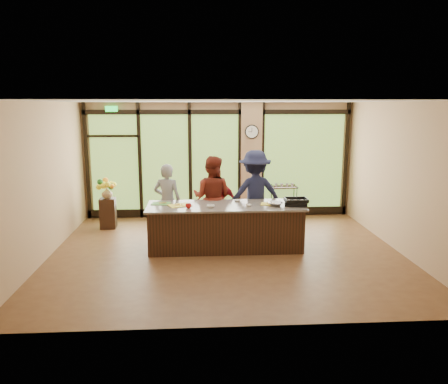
{
  "coord_description": "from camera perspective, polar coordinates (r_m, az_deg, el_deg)",
  "views": [
    {
      "loc": [
        -0.57,
        -8.39,
        2.94
      ],
      "look_at": [
        -0.02,
        0.4,
        1.17
      ],
      "focal_mm": 35.0,
      "sensor_mm": 36.0,
      "label": 1
    }
  ],
  "objects": [
    {
      "name": "prep_bowl_near",
      "position": [
        8.71,
        -1.77,
        -1.89
      ],
      "size": [
        0.18,
        0.18,
        0.05
      ],
      "primitive_type": "imported",
      "rotation": [
        0.0,
        0.0,
        0.12
      ],
      "color": "white",
      "rests_on": "countertop"
    },
    {
      "name": "red_ramekin",
      "position": [
        8.68,
        -4.67,
        -1.82
      ],
      "size": [
        0.15,
        0.15,
        0.09
      ],
      "primitive_type": "imported",
      "rotation": [
        0.0,
        0.0,
        -0.31
      ],
      "color": "red",
      "rests_on": "countertop"
    },
    {
      "name": "island_base",
      "position": [
        9.06,
        0.18,
        -4.66
      ],
      "size": [
        3.1,
        1.0,
        0.88
      ],
      "primitive_type": "cube",
      "color": "black",
      "rests_on": "floor"
    },
    {
      "name": "floor",
      "position": [
        8.91,
        0.31,
        -7.91
      ],
      "size": [
        7.0,
        7.0,
        0.0
      ],
      "primitive_type": "plane",
      "color": "#56341E",
      "rests_on": "ground"
    },
    {
      "name": "right_wall",
      "position": [
        9.43,
        22.06,
        1.75
      ],
      "size": [
        0.0,
        6.0,
        6.0
      ],
      "primitive_type": "plane",
      "rotation": [
        1.57,
        0.0,
        -1.57
      ],
      "color": "tan",
      "rests_on": "floor"
    },
    {
      "name": "prep_bowl_mid",
      "position": [
        8.84,
        3.21,
        -1.73
      ],
      "size": [
        0.14,
        0.14,
        0.04
      ],
      "primitive_type": "imported",
      "rotation": [
        0.0,
        0.0,
        -0.17
      ],
      "color": "white",
      "rests_on": "countertop"
    },
    {
      "name": "ceiling",
      "position": [
        8.41,
        0.33,
        11.77
      ],
      "size": [
        7.0,
        7.0,
        0.0
      ],
      "primitive_type": "plane",
      "rotation": [
        3.14,
        0.0,
        0.0
      ],
      "color": "silver",
      "rests_on": "back_wall"
    },
    {
      "name": "roasting_pan",
      "position": [
        9.01,
        9.38,
        -1.49
      ],
      "size": [
        0.52,
        0.44,
        0.08
      ],
      "primitive_type": "cube",
      "rotation": [
        0.0,
        0.0,
        -0.21
      ],
      "color": "black",
      "rests_on": "countertop"
    },
    {
      "name": "flower_stand",
      "position": [
        10.91,
        -14.9,
        -2.68
      ],
      "size": [
        0.38,
        0.38,
        0.73
      ],
      "primitive_type": "cube",
      "rotation": [
        0.0,
        0.0,
        0.04
      ],
      "color": "black",
      "rests_on": "floor"
    },
    {
      "name": "prep_bowl_far",
      "position": [
        9.28,
        1.79,
        -1.11
      ],
      "size": [
        0.17,
        0.17,
        0.03
      ],
      "primitive_type": "imported",
      "rotation": [
        0.0,
        0.0,
        -0.43
      ],
      "color": "white",
      "rests_on": "countertop"
    },
    {
      "name": "cook_midright",
      "position": [
        9.77,
        -0.93,
        -1.38
      ],
      "size": [
        0.98,
        0.55,
        1.57
      ],
      "primitive_type": "imported",
      "rotation": [
        0.0,
        0.0,
        2.95
      ],
      "color": "#A61921",
      "rests_on": "floor"
    },
    {
      "name": "countertop",
      "position": [
        8.94,
        0.18,
        -1.82
      ],
      "size": [
        3.2,
        1.1,
        0.04
      ],
      "primitive_type": "cube",
      "color": "slate",
      "rests_on": "island_base"
    },
    {
      "name": "bar_cart",
      "position": [
        11.62,
        7.83,
        -0.63
      ],
      "size": [
        0.7,
        0.44,
        0.91
      ],
      "rotation": [
        0.0,
        0.0,
        0.09
      ],
      "color": "black",
      "rests_on": "floor"
    },
    {
      "name": "cutting_board_center",
      "position": [
        8.92,
        -5.81,
        -1.74
      ],
      "size": [
        0.52,
        0.47,
        0.01
      ],
      "primitive_type": "cube",
      "rotation": [
        0.0,
        0.0,
        0.41
      ],
      "color": "yellow",
      "rests_on": "countertop"
    },
    {
      "name": "mixing_bowl",
      "position": [
        8.92,
        6.77,
        -1.57
      ],
      "size": [
        0.37,
        0.37,
        0.07
      ],
      "primitive_type": "imported",
      "rotation": [
        0.0,
        0.0,
        -0.28
      ],
      "color": "silver",
      "rests_on": "countertop"
    },
    {
      "name": "cook_left",
      "position": [
        9.69,
        -7.39,
        -1.24
      ],
      "size": [
        0.69,
        0.53,
        1.68
      ],
      "primitive_type": "imported",
      "rotation": [
        0.0,
        0.0,
        2.91
      ],
      "color": "gray",
      "rests_on": "floor"
    },
    {
      "name": "cook_midleft",
      "position": [
        9.64,
        -1.58,
        -0.72
      ],
      "size": [
        1.08,
        0.96,
        1.85
      ],
      "primitive_type": "imported",
      "rotation": [
        0.0,
        0.0,
        2.8
      ],
      "color": "maroon",
      "rests_on": "floor"
    },
    {
      "name": "wall_clock",
      "position": [
        11.36,
        3.66,
        7.86
      ],
      "size": [
        0.36,
        0.04,
        0.36
      ],
      "color": "black",
      "rests_on": "window_wall"
    },
    {
      "name": "left_wall",
      "position": [
        9.0,
        -22.52,
        1.29
      ],
      "size": [
        0.0,
        6.0,
        6.0
      ],
      "primitive_type": "plane",
      "rotation": [
        1.57,
        0.0,
        1.57
      ],
      "color": "tan",
      "rests_on": "floor"
    },
    {
      "name": "window_wall",
      "position": [
        11.47,
        0.14,
        3.62
      ],
      "size": [
        6.9,
        0.12,
        3.0
      ],
      "color": "tan",
      "rests_on": "floor"
    },
    {
      "name": "cutting_board_right",
      "position": [
        9.04,
        5.97,
        -1.57
      ],
      "size": [
        0.41,
        0.34,
        0.01
      ],
      "primitive_type": "cube",
      "rotation": [
        0.0,
        0.0,
        -0.23
      ],
      "color": "yellow",
      "rests_on": "countertop"
    },
    {
      "name": "cook_right",
      "position": [
        9.74,
        4.05,
        -0.28
      ],
      "size": [
        1.35,
        0.9,
        1.96
      ],
      "primitive_type": "imported",
      "rotation": [
        0.0,
        0.0,
        3.28
      ],
      "color": "#171932",
      "rests_on": "floor"
    },
    {
      "name": "back_wall",
      "position": [
        11.49,
        -0.69,
        4.17
      ],
      "size": [
        7.0,
        0.0,
        7.0
      ],
      "primitive_type": "plane",
      "rotation": [
        1.57,
        0.0,
        0.0
      ],
      "color": "tan",
      "rests_on": "floor"
    },
    {
      "name": "flower_vase",
      "position": [
        10.8,
        -15.03,
        -0.1
      ],
      "size": [
        0.32,
        0.32,
        0.27
      ],
      "primitive_type": "imported",
      "rotation": [
        0.0,
        0.0,
        0.3
      ],
      "color": "#997C53",
      "rests_on": "flower_stand"
    },
    {
      "name": "cutting_board_left",
      "position": [
        9.13,
        -8.23,
        -1.5
      ],
      "size": [
        0.41,
        0.32,
        0.01
      ],
      "primitive_type": "cube",
      "rotation": [
        0.0,
        0.0,
        -0.12
      ],
      "color": "#4C9436",
      "rests_on": "countertop"
    }
  ]
}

